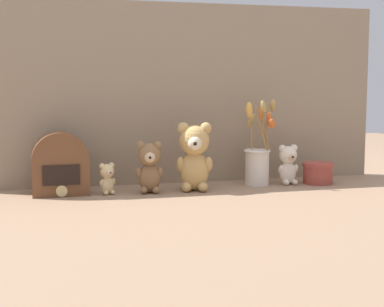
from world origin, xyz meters
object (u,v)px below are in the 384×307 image
(teddy_bear_medium, at_px, (149,166))
(vintage_radio, at_px, (60,166))
(teddy_bear_large, at_px, (195,155))
(teddy_bear_tiny, at_px, (107,178))
(flower_vase, at_px, (258,158))
(decorative_tin_tall, at_px, (318,173))
(teddy_bear_small, at_px, (288,164))

(teddy_bear_medium, height_order, vintage_radio, vintage_radio)
(teddy_bear_large, xyz_separation_m, teddy_bear_medium, (-0.16, 0.00, -0.03))
(teddy_bear_tiny, distance_m, flower_vase, 0.56)
(flower_vase, relative_size, decorative_tin_tall, 2.73)
(teddy_bear_large, height_order, teddy_bear_medium, teddy_bear_large)
(decorative_tin_tall, bearing_deg, teddy_bear_tiny, -178.93)
(teddy_bear_medium, bearing_deg, teddy_bear_small, 3.70)
(teddy_bear_small, xyz_separation_m, teddy_bear_tiny, (-0.67, -0.03, -0.02))
(flower_vase, distance_m, decorative_tin_tall, 0.24)
(teddy_bear_tiny, bearing_deg, teddy_bear_small, 2.39)
(teddy_bear_large, bearing_deg, teddy_bear_small, 5.30)
(teddy_bear_large, height_order, flower_vase, flower_vase)
(teddy_bear_medium, bearing_deg, flower_vase, 7.36)
(teddy_bear_medium, bearing_deg, decorative_tin_tall, 1.85)
(teddy_bear_medium, xyz_separation_m, flower_vase, (0.42, 0.05, 0.01))
(teddy_bear_small, distance_m, decorative_tin_tall, 0.12)
(teddy_bear_small, distance_m, vintage_radio, 0.83)
(teddy_bear_large, relative_size, vintage_radio, 1.12)
(teddy_bear_small, xyz_separation_m, vintage_radio, (-0.83, 0.01, 0.02))
(vintage_radio, distance_m, decorative_tin_tall, 0.94)
(teddy_bear_large, relative_size, teddy_bear_medium, 1.35)
(flower_vase, height_order, decorative_tin_tall, flower_vase)
(teddy_bear_medium, distance_m, teddy_bear_tiny, 0.15)
(teddy_bear_large, height_order, teddy_bear_small, teddy_bear_large)
(teddy_bear_medium, relative_size, decorative_tin_tall, 1.52)
(teddy_bear_small, height_order, flower_vase, flower_vase)
(teddy_bear_tiny, height_order, vintage_radio, vintage_radio)
(teddy_bear_small, relative_size, vintage_radio, 0.70)
(teddy_bear_large, relative_size, flower_vase, 0.75)
(vintage_radio, bearing_deg, decorative_tin_tall, -1.56)
(teddy_bear_tiny, bearing_deg, flower_vase, 4.87)
(teddy_bear_small, distance_m, teddy_bear_tiny, 0.67)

